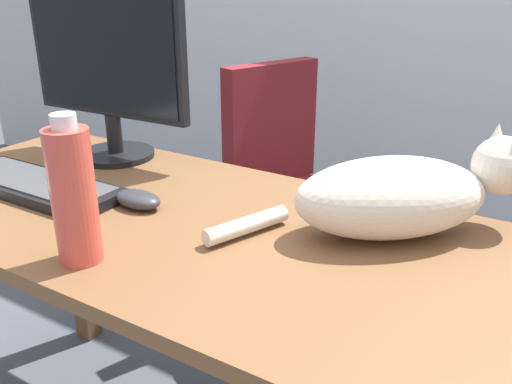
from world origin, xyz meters
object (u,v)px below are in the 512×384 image
Objects in this scene: office_chair at (297,227)px; computer_mouse at (138,199)px; monitor at (107,71)px; keyboard at (35,185)px; cat at (402,193)px; spray_bottle at (74,195)px.

office_chair is 0.77m from computer_mouse.
monitor is 0.41m from computer_mouse.
monitor is at bearing 93.99° from keyboard.
cat reaches higher than keyboard.
spray_bottle is at bearing -138.50° from cat.
spray_bottle reaches higher than office_chair.
monitor reaches higher than spray_bottle.
spray_bottle is (0.33, -0.16, 0.11)m from keyboard.
monitor is 1.09× the size of keyboard.
office_chair is 0.86m from keyboard.
monitor reaches higher than cat.
keyboard is 0.39m from spray_bottle.
keyboard is 0.80m from cat.
keyboard is at bearing -164.14° from cat.
monitor is 0.57m from spray_bottle.
cat reaches higher than computer_mouse.
spray_bottle is at bearing -50.91° from monitor.
monitor is at bearing 176.34° from cat.
spray_bottle is at bearing -87.10° from office_chair.
office_chair is 2.05× the size of keyboard.
spray_bottle reaches higher than keyboard.
computer_mouse is (0.28, -0.22, -0.21)m from monitor.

